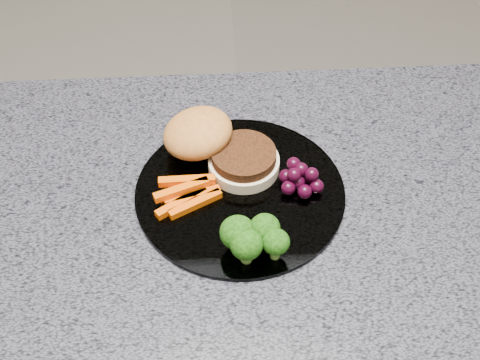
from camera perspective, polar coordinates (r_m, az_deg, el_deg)
The scene contains 6 objects.
countertop at distance 0.81m, azimuth 4.99°, elevation -5.24°, with size 1.20×0.60×0.04m, color #51505B.
plate at distance 0.83m, azimuth 0.00°, elevation -1.07°, with size 0.26×0.26×0.01m, color white.
burger at distance 0.85m, azimuth -2.24°, elevation 2.98°, with size 0.17×0.15×0.05m.
carrot_sticks at distance 0.81m, azimuth -4.54°, elevation -1.16°, with size 0.08×0.06×0.02m.
broccoli at distance 0.75m, azimuth 1.06°, elevation -4.86°, with size 0.08×0.06×0.05m.
grape_bunch at distance 0.82m, azimuth 5.18°, elevation 0.20°, with size 0.05×0.05×0.03m.
Camera 1 is at (-0.10, -0.48, 1.53)m, focal length 50.00 mm.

